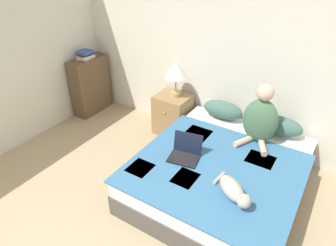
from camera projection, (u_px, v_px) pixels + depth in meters
The scene contains 11 objects.
wall_back at pixel (248, 54), 3.63m from camera, with size 6.05×0.05×2.55m.
bed at pixel (221, 174), 3.34m from camera, with size 1.68×1.93×0.44m.
pillow_near at pixel (223, 110), 3.92m from camera, with size 0.54×0.25×0.23m.
pillow_far at pixel (280, 126), 3.59m from camera, with size 0.54×0.25×0.23m.
person_sitting at pixel (260, 119), 3.35m from camera, with size 0.40×0.39×0.72m.
cat_tabby at pixel (234, 191), 2.69m from camera, with size 0.43×0.41×0.19m.
laptop_open at pixel (185, 153), 3.22m from camera, with size 0.36×0.33×0.24m.
nightstand at pixel (173, 114), 4.34m from camera, with size 0.47×0.44×0.59m.
table_lamp at pixel (176, 70), 3.98m from camera, with size 0.30×0.30×0.52m.
bookshelf at pixel (90, 86), 4.83m from camera, with size 0.26×0.64×0.90m.
book_stack_top at pixel (85, 55), 4.56m from camera, with size 0.21×0.25×0.12m.
Camera 1 is at (1.07, 0.04, 2.45)m, focal length 32.00 mm.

